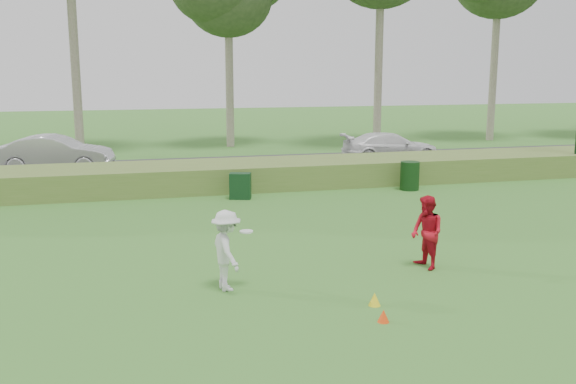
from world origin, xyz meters
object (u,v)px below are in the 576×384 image
object	(u,v)px
cone_yellow	(375,299)
utility_cabinet	(240,186)
trash_bin	(410,176)
player_red	(427,233)
cone_orange	(383,316)
car_mid	(56,154)
car_right	(391,147)
player_white	(227,250)

from	to	relation	value
cone_yellow	utility_cabinet	bearing A→B (deg)	93.28
cone_yellow	trash_bin	size ratio (longest dim) A/B	0.24
player_red	cone_yellow	distance (m)	2.76
player_red	cone_orange	distance (m)	3.42
car_mid	car_right	world-z (taller)	car_mid
cone_yellow	car_right	world-z (taller)	car_right
player_white	car_right	xyz separation A→B (m)	(10.25, 15.52, -0.08)
player_red	utility_cabinet	xyz separation A→B (m)	(-2.54, 8.58, -0.37)
player_red	car_right	distance (m)	16.33
car_mid	car_right	bearing A→B (deg)	-81.89
player_white	cone_orange	bearing A→B (deg)	-144.10
car_right	utility_cabinet	bearing A→B (deg)	134.18
cone_orange	car_mid	bearing A→B (deg)	110.60
player_white	cone_yellow	bearing A→B (deg)	-131.25
cone_yellow	utility_cabinet	xyz separation A→B (m)	(-0.60, 10.41, 0.31)
cone_yellow	utility_cabinet	distance (m)	10.43
cone_orange	cone_yellow	bearing A→B (deg)	78.96
player_white	cone_yellow	world-z (taller)	player_white
car_mid	utility_cabinet	bearing A→B (deg)	-127.86
player_white	car_mid	size ratio (longest dim) A/B	0.34
utility_cabinet	trash_bin	bearing A→B (deg)	18.01
cone_yellow	utility_cabinet	size ratio (longest dim) A/B	0.28
cone_orange	car_right	bearing A→B (deg)	66.12
trash_bin	player_white	bearing A→B (deg)	-132.33
player_red	cone_orange	xyz separation A→B (m)	(-2.10, -2.60, -0.70)
player_white	cone_yellow	xyz separation A→B (m)	(2.50, -1.57, -0.68)
cone_orange	car_mid	size ratio (longest dim) A/B	0.05
car_right	cone_orange	bearing A→B (deg)	161.66
cone_yellow	car_right	xyz separation A→B (m)	(7.76, 17.09, 0.60)
trash_bin	car_right	xyz separation A→B (m)	(2.13, 6.61, 0.21)
trash_bin	car_mid	size ratio (longest dim) A/B	0.22
cone_yellow	car_right	distance (m)	18.78
cone_yellow	car_mid	world-z (taller)	car_mid
cone_orange	car_right	distance (m)	19.55
utility_cabinet	trash_bin	size ratio (longest dim) A/B	0.85
utility_cabinet	car_right	size ratio (longest dim) A/B	0.19
player_white	cone_yellow	size ratio (longest dim) A/B	6.44
car_mid	car_right	distance (m)	14.85
utility_cabinet	player_red	bearing A→B (deg)	-56.09
player_red	trash_bin	world-z (taller)	player_red
cone_orange	car_mid	xyz separation A→B (m)	(-6.93, 18.44, 0.71)
cone_yellow	trash_bin	world-z (taller)	trash_bin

